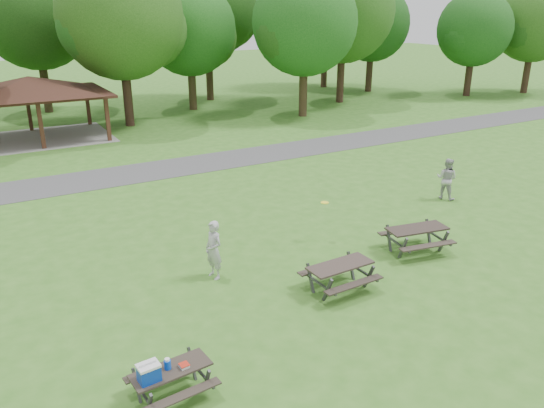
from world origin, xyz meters
The scene contains 19 objects.
ground centered at (0.00, 0.00, 0.00)m, with size 160.00×160.00×0.00m, color #356D1F.
asphalt_path centered at (0.00, 14.00, 0.01)m, with size 120.00×3.20×0.02m, color #424244.
pavilion centered at (-4.00, 24.00, 3.06)m, with size 8.60×7.01×3.76m.
tree_row_e centered at (2.10, 25.03, 6.78)m, with size 8.40×8.00×11.02m.
tree_row_f centered at (8.09, 28.53, 5.84)m, with size 7.35×7.00×9.55m.
tree_row_g centered at (14.09, 22.03, 6.33)m, with size 7.77×7.40×10.25m.
tree_row_h centered at (20.10, 25.53, 7.03)m, with size 8.61×8.20×11.37m.
tree_row_i centered at (26.08, 29.03, 5.91)m, with size 7.14×6.80×9.52m.
tree_row_j centered at (32.08, 22.53, 5.56)m, with size 6.72×6.40×8.96m.
tree_deep_b centered at (-1.90, 33.03, 6.89)m, with size 8.40×8.00×11.13m.
tree_deep_c centered at (11.10, 32.03, 7.44)m, with size 8.82×8.40×11.90m.
tree_deep_d centered at (24.10, 33.53, 7.03)m, with size 8.40×8.00×11.27m.
tree_flank_right centered at (38.09, 21.03, 6.15)m, with size 7.56×7.20×9.97m.
picnic_table_near centered at (-4.92, -1.90, 0.65)m, with size 1.73×1.43×1.13m.
picnic_table_middle centered at (0.91, -0.01, 0.61)m, with size 1.95×1.60×0.83m.
picnic_table_far centered at (4.62, 0.78, 0.64)m, with size 2.25×1.94×0.87m.
frisbee_in_flight centered at (2.50, 3.03, 1.38)m, with size 0.31×0.31×0.02m.
frisbee_thrower centered at (-1.87, 2.45, 0.90)m, with size 0.65×0.43×1.79m, color #AAAAAD.
frisbee_catcher centered at (9.37, 3.95, 0.87)m, with size 0.85×0.66×1.75m, color #AEAEB1.
Camera 1 is at (-7.43, -10.61, 7.61)m, focal length 35.00 mm.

